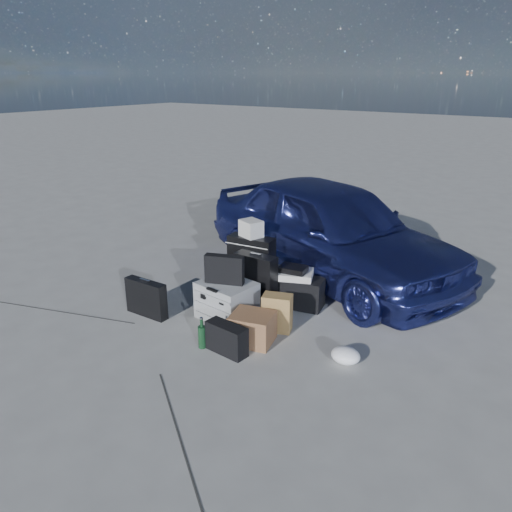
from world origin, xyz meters
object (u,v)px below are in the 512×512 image
(briefcase, at_px, (146,298))
(suitcase_right, at_px, (251,263))
(duffel_bag, at_px, (293,291))
(car, at_px, (330,230))
(green_bottle, at_px, (202,333))
(cardboard_box, at_px, (252,328))
(suitcase_left, at_px, (256,282))
(pelican_case, at_px, (227,300))

(briefcase, distance_m, suitcase_right, 1.33)
(suitcase_right, relative_size, duffel_bag, 0.99)
(briefcase, height_order, duffel_bag, briefcase)
(car, distance_m, duffel_bag, 1.11)
(briefcase, bearing_deg, green_bottle, -12.20)
(duffel_bag, xyz_separation_m, cardboard_box, (0.11, -0.93, -0.02))
(suitcase_right, height_order, cardboard_box, suitcase_right)
(suitcase_left, xyz_separation_m, duffel_bag, (0.31, 0.29, -0.14))
(car, distance_m, briefcase, 2.43)
(pelican_case, relative_size, suitcase_left, 0.89)
(car, relative_size, cardboard_box, 9.27)
(car, xyz_separation_m, duffel_bag, (0.09, -1.00, -0.46))
(suitcase_right, bearing_deg, pelican_case, -80.72)
(suitcase_left, height_order, suitcase_right, suitcase_right)
(car, distance_m, cardboard_box, 2.01)
(briefcase, bearing_deg, car, 61.51)
(duffel_bag, bearing_deg, green_bottle, -112.60)
(briefcase, height_order, cardboard_box, briefcase)
(pelican_case, distance_m, green_bottle, 0.66)
(car, distance_m, green_bottle, 2.36)
(briefcase, relative_size, duffel_bag, 0.76)
(green_bottle, bearing_deg, suitcase_right, 106.98)
(suitcase_right, height_order, duffel_bag, suitcase_right)
(suitcase_left, distance_m, suitcase_right, 0.50)
(suitcase_left, relative_size, green_bottle, 2.05)
(cardboard_box, bearing_deg, briefcase, -171.17)
(car, height_order, green_bottle, car)
(suitcase_right, bearing_deg, car, 51.79)
(car, height_order, briefcase, car)
(pelican_case, bearing_deg, green_bottle, -67.09)
(briefcase, xyz_separation_m, suitcase_left, (0.85, 0.84, 0.11))
(pelican_case, height_order, suitcase_left, suitcase_left)
(briefcase, bearing_deg, cardboard_box, 6.91)
(cardboard_box, relative_size, green_bottle, 1.30)
(briefcase, relative_size, cardboard_box, 1.29)
(suitcase_left, bearing_deg, suitcase_right, 129.47)
(briefcase, bearing_deg, suitcase_left, 42.76)
(car, height_order, pelican_case, car)
(briefcase, relative_size, suitcase_left, 0.82)
(car, distance_m, suitcase_left, 1.36)
(pelican_case, xyz_separation_m, suitcase_left, (0.10, 0.38, 0.11))
(car, bearing_deg, duffel_bag, -156.37)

